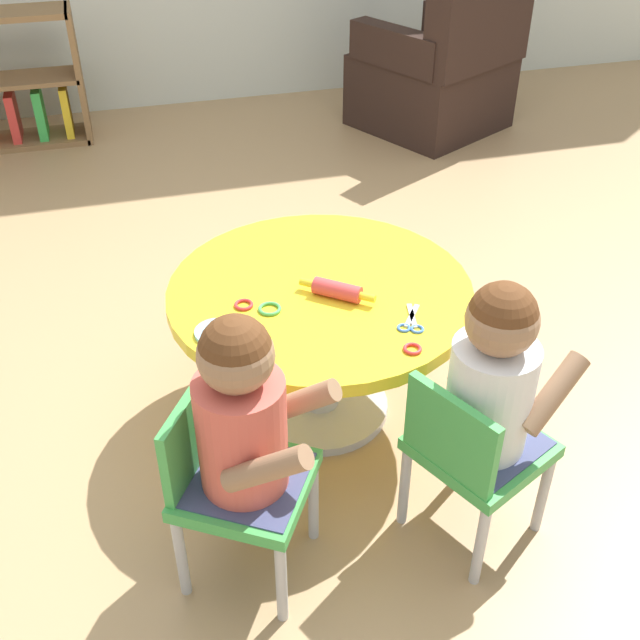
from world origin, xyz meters
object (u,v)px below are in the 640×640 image
armchair_dark (439,74)px  craft_scissors (411,323)px  seated_child_left (243,413)px  rolling_pin (337,290)px  craft_table (320,318)px  child_chair_right (472,451)px  child_chair_left (233,479)px  seated_child_right (494,376)px

armchair_dark → craft_scissors: size_ratio=6.76×
seated_child_left → rolling_pin: bearing=52.6°
craft_table → seated_child_left: 0.65m
child_chair_right → armchair_dark: bearing=69.2°
rolling_pin → seated_child_left: bearing=-127.4°
child_chair_left → craft_scissors: (0.55, 0.27, 0.17)m
rolling_pin → armchair_dark: bearing=60.7°
craft_table → rolling_pin: bearing=-63.2°
craft_table → craft_scissors: (0.19, -0.24, 0.11)m
rolling_pin → craft_scissors: (0.16, -0.18, -0.02)m
seated_child_left → armchair_dark: armchair_dark is taller
child_chair_right → craft_scissors: size_ratio=3.76×
child_chair_left → seated_child_right: seated_child_right is taller
child_chair_right → rolling_pin: bearing=111.8°
child_chair_right → armchair_dark: size_ratio=0.56×
armchair_dark → child_chair_right: bearing=-110.8°
seated_child_right → rolling_pin: (-0.24, 0.50, -0.03)m
child_chair_left → craft_scissors: child_chair_left is taller
seated_child_left → craft_scissors: seated_child_left is taller
craft_table → seated_child_left: bearing=-121.5°
craft_table → rolling_pin: size_ratio=4.65×
seated_child_right → child_chair_right: bearing=-154.4°
craft_table → craft_scissors: size_ratio=6.29×
child_chair_left → child_chair_right: size_ratio=1.00×
seated_child_left → seated_child_right: bearing=-2.7°
craft_table → rolling_pin: (0.03, -0.06, 0.14)m
child_chair_left → seated_child_right: (0.64, -0.05, 0.23)m
seated_child_right → child_chair_left: bearing=175.5°
rolling_pin → child_chair_right: bearing=-68.2°
seated_child_right → armchair_dark: size_ratio=0.53×
seated_child_right → rolling_pin: 0.56m
child_chair_left → craft_scissors: 0.64m
child_chair_right → craft_scissors: (-0.05, 0.34, 0.17)m
child_chair_right → craft_table: bearing=112.4°
craft_table → seated_child_right: seated_child_right is taller
child_chair_right → craft_scissors: 0.38m
seated_child_right → armchair_dark: (1.00, 2.72, -0.22)m
craft_table → seated_child_right: bearing=-64.0°
child_chair_left → seated_child_left: seated_child_left is taller
armchair_dark → rolling_pin: size_ratio=5.00×
craft_scissors → rolling_pin: bearing=131.8°
craft_table → seated_child_left: seated_child_left is taller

